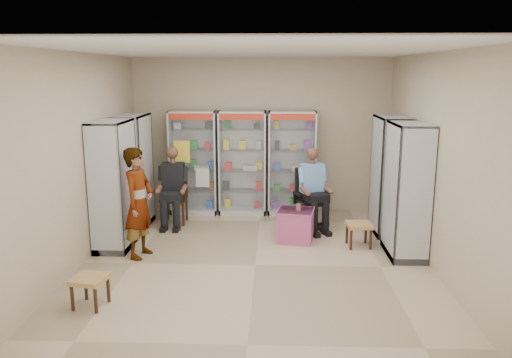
{
  "coord_description": "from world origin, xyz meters",
  "views": [
    {
      "loc": [
        0.26,
        -6.76,
        2.73
      ],
      "look_at": [
        -0.02,
        0.7,
        1.12
      ],
      "focal_mm": 35.0,
      "sensor_mm": 36.0,
      "label": 1
    }
  ],
  "objects_px": {
    "cabinet_back_right": "(292,163)",
    "pink_trunk": "(296,225)",
    "woven_stool_a": "(359,235)",
    "cabinet_left_near": "(114,185)",
    "standing_man": "(139,203)",
    "cabinet_right_near": "(407,191)",
    "cabinet_back_left": "(194,162)",
    "cabinet_right_far": "(390,176)",
    "wooden_chair": "(175,198)",
    "office_chair": "(311,199)",
    "woven_stool_b": "(90,292)",
    "cabinet_left_far": "(133,172)",
    "seated_shopkeeper": "(311,191)",
    "cabinet_back_mid": "(243,163)"
  },
  "relations": [
    {
      "from": "cabinet_right_far",
      "to": "cabinet_back_mid",
      "type": "bearing_deg",
      "value": 66.35
    },
    {
      "from": "cabinet_left_near",
      "to": "woven_stool_b",
      "type": "height_order",
      "value": "cabinet_left_near"
    },
    {
      "from": "seated_shopkeeper",
      "to": "woven_stool_a",
      "type": "height_order",
      "value": "seated_shopkeeper"
    },
    {
      "from": "cabinet_back_mid",
      "to": "pink_trunk",
      "type": "relative_size",
      "value": 3.66
    },
    {
      "from": "cabinet_back_left",
      "to": "cabinet_back_right",
      "type": "xyz_separation_m",
      "value": [
        1.9,
        0.0,
        0.0
      ]
    },
    {
      "from": "cabinet_left_near",
      "to": "wooden_chair",
      "type": "xyz_separation_m",
      "value": [
        0.68,
        1.3,
        -0.53
      ]
    },
    {
      "from": "cabinet_right_near",
      "to": "seated_shopkeeper",
      "type": "distance_m",
      "value": 1.85
    },
    {
      "from": "woven_stool_a",
      "to": "cabinet_back_right",
      "type": "bearing_deg",
      "value": 118.23
    },
    {
      "from": "cabinet_left_near",
      "to": "cabinet_right_near",
      "type": "bearing_deg",
      "value": 87.43
    },
    {
      "from": "cabinet_right_far",
      "to": "cabinet_left_far",
      "type": "bearing_deg",
      "value": 87.43
    },
    {
      "from": "cabinet_back_left",
      "to": "woven_stool_a",
      "type": "height_order",
      "value": "cabinet_back_left"
    },
    {
      "from": "cabinet_left_far",
      "to": "standing_man",
      "type": "distance_m",
      "value": 1.59
    },
    {
      "from": "cabinet_left_near",
      "to": "office_chair",
      "type": "relative_size",
      "value": 1.88
    },
    {
      "from": "cabinet_right_near",
      "to": "cabinet_left_near",
      "type": "bearing_deg",
      "value": 87.43
    },
    {
      "from": "cabinet_left_near",
      "to": "standing_man",
      "type": "relative_size",
      "value": 1.21
    },
    {
      "from": "office_chair",
      "to": "cabinet_left_far",
      "type": "bearing_deg",
      "value": 159.1
    },
    {
      "from": "cabinet_right_far",
      "to": "cabinet_back_left",
      "type": "bearing_deg",
      "value": 72.25
    },
    {
      "from": "cabinet_back_right",
      "to": "wooden_chair",
      "type": "distance_m",
      "value": 2.33
    },
    {
      "from": "wooden_chair",
      "to": "standing_man",
      "type": "relative_size",
      "value": 0.57
    },
    {
      "from": "pink_trunk",
      "to": "woven_stool_b",
      "type": "xyz_separation_m",
      "value": [
        -2.52,
        -2.44,
        -0.08
      ]
    },
    {
      "from": "cabinet_left_near",
      "to": "office_chair",
      "type": "bearing_deg",
      "value": 109.4
    },
    {
      "from": "cabinet_back_left",
      "to": "cabinet_right_near",
      "type": "xyz_separation_m",
      "value": [
        3.53,
        -2.23,
        0.0
      ]
    },
    {
      "from": "cabinet_right_near",
      "to": "standing_man",
      "type": "xyz_separation_m",
      "value": [
        -3.97,
        -0.2,
        -0.17
      ]
    },
    {
      "from": "pink_trunk",
      "to": "cabinet_left_near",
      "type": "bearing_deg",
      "value": -172.36
    },
    {
      "from": "wooden_chair",
      "to": "office_chair",
      "type": "relative_size",
      "value": 0.88
    },
    {
      "from": "cabinet_back_mid",
      "to": "pink_trunk",
      "type": "bearing_deg",
      "value": -59.46
    },
    {
      "from": "cabinet_right_far",
      "to": "seated_shopkeeper",
      "type": "relative_size",
      "value": 1.47
    },
    {
      "from": "cabinet_left_far",
      "to": "cabinet_back_left",
      "type": "bearing_deg",
      "value": 135.0
    },
    {
      "from": "woven_stool_b",
      "to": "cabinet_left_far",
      "type": "bearing_deg",
      "value": 95.96
    },
    {
      "from": "cabinet_back_right",
      "to": "pink_trunk",
      "type": "relative_size",
      "value": 3.66
    },
    {
      "from": "cabinet_right_near",
      "to": "pink_trunk",
      "type": "relative_size",
      "value": 3.66
    },
    {
      "from": "standing_man",
      "to": "pink_trunk",
      "type": "bearing_deg",
      "value": -57.66
    },
    {
      "from": "cabinet_back_left",
      "to": "cabinet_back_mid",
      "type": "bearing_deg",
      "value": 0.0
    },
    {
      "from": "cabinet_back_left",
      "to": "cabinet_left_near",
      "type": "bearing_deg",
      "value": -114.61
    },
    {
      "from": "cabinet_back_mid",
      "to": "woven_stool_b",
      "type": "relative_size",
      "value": 5.39
    },
    {
      "from": "pink_trunk",
      "to": "standing_man",
      "type": "distance_m",
      "value": 2.55
    },
    {
      "from": "cabinet_right_near",
      "to": "woven_stool_a",
      "type": "xyz_separation_m",
      "value": [
        -0.62,
        0.35,
        -0.81
      ]
    },
    {
      "from": "cabinet_back_mid",
      "to": "standing_man",
      "type": "xyz_separation_m",
      "value": [
        -1.39,
        -2.43,
        -0.17
      ]
    },
    {
      "from": "cabinet_left_far",
      "to": "seated_shopkeeper",
      "type": "relative_size",
      "value": 1.47
    },
    {
      "from": "pink_trunk",
      "to": "wooden_chair",
      "type": "bearing_deg",
      "value": 157.1
    },
    {
      "from": "cabinet_right_far",
      "to": "office_chair",
      "type": "xyz_separation_m",
      "value": [
        -1.32,
        0.21,
        -0.47
      ]
    },
    {
      "from": "woven_stool_b",
      "to": "cabinet_right_near",
      "type": "bearing_deg",
      "value": 24.24
    },
    {
      "from": "cabinet_back_left",
      "to": "cabinet_right_far",
      "type": "bearing_deg",
      "value": -17.75
    },
    {
      "from": "cabinet_right_far",
      "to": "woven_stool_a",
      "type": "distance_m",
      "value": 1.27
    },
    {
      "from": "seated_shopkeeper",
      "to": "cabinet_left_near",
      "type": "bearing_deg",
      "value": 177.56
    },
    {
      "from": "standing_man",
      "to": "office_chair",
      "type": "bearing_deg",
      "value": -46.38
    },
    {
      "from": "cabinet_right_far",
      "to": "wooden_chair",
      "type": "xyz_separation_m",
      "value": [
        -3.78,
        0.4,
        -0.53
      ]
    },
    {
      "from": "cabinet_back_right",
      "to": "cabinet_right_far",
      "type": "bearing_deg",
      "value": -34.73
    },
    {
      "from": "cabinet_back_right",
      "to": "standing_man",
      "type": "xyz_separation_m",
      "value": [
        -2.34,
        -2.43,
        -0.17
      ]
    },
    {
      "from": "cabinet_right_far",
      "to": "seated_shopkeeper",
      "type": "distance_m",
      "value": 1.36
    }
  ]
}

